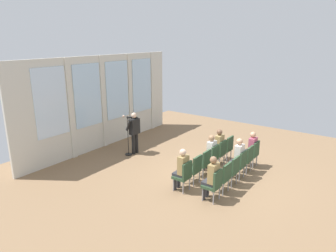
{
  "coord_description": "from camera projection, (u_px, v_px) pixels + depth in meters",
  "views": [
    {
      "loc": [
        -8.49,
        -4.14,
        4.42
      ],
      "look_at": [
        0.01,
        1.96,
        1.4
      ],
      "focal_mm": 32.92,
      "sensor_mm": 36.0,
      "label": 1
    }
  ],
  "objects": [
    {
      "name": "ground_plane",
      "position": [
        216.0,
        176.0,
        10.17
      ],
      "size": [
        13.63,
        13.63,
        0.0
      ],
      "primitive_type": "plane",
      "color": "#846647"
    },
    {
      "name": "rear_partition",
      "position": [
        104.0,
        101.0,
        12.61
      ],
      "size": [
        8.03,
        0.14,
        3.75
      ],
      "color": "beige",
      "rests_on": "ground"
    },
    {
      "name": "speaker",
      "position": [
        134.0,
        130.0,
        11.94
      ],
      "size": [
        0.5,
        0.69,
        1.65
      ],
      "color": "black",
      "rests_on": "ground"
    },
    {
      "name": "mic_stand",
      "position": [
        128.0,
        147.0,
        11.95
      ],
      "size": [
        0.28,
        0.28,
        1.55
      ],
      "color": "black",
      "rests_on": "ground"
    },
    {
      "name": "chair_r0_c0",
      "position": [
        184.0,
        174.0,
        9.06
      ],
      "size": [
        0.46,
        0.44,
        0.94
      ],
      "color": "#99999E",
      "rests_on": "ground"
    },
    {
      "name": "audience_r0_c0",
      "position": [
        182.0,
        168.0,
        9.05
      ],
      "size": [
        0.36,
        0.39,
        1.32
      ],
      "color": "#2D2D33",
      "rests_on": "ground"
    },
    {
      "name": "chair_r0_c1",
      "position": [
        194.0,
        168.0,
        9.52
      ],
      "size": [
        0.46,
        0.44,
        0.94
      ],
      "color": "#99999E",
      "rests_on": "ground"
    },
    {
      "name": "chair_r0_c2",
      "position": [
        204.0,
        162.0,
        9.97
      ],
      "size": [
        0.46,
        0.44,
        0.94
      ],
      "color": "#99999E",
      "rests_on": "ground"
    },
    {
      "name": "chair_r0_c3",
      "position": [
        212.0,
        156.0,
        10.43
      ],
      "size": [
        0.46,
        0.44,
        0.94
      ],
      "color": "#99999E",
      "rests_on": "ground"
    },
    {
      "name": "audience_r0_c3",
      "position": [
        210.0,
        151.0,
        10.43
      ],
      "size": [
        0.36,
        0.39,
        1.28
      ],
      "color": "#2D2D33",
      "rests_on": "ground"
    },
    {
      "name": "chair_r0_c4",
      "position": [
        220.0,
        151.0,
        10.89
      ],
      "size": [
        0.46,
        0.44,
        0.94
      ],
      "color": "#99999E",
      "rests_on": "ground"
    },
    {
      "name": "audience_r0_c4",
      "position": [
        218.0,
        145.0,
        10.88
      ],
      "size": [
        0.36,
        0.39,
        1.34
      ],
      "color": "#2D2D33",
      "rests_on": "ground"
    },
    {
      "name": "chair_r0_c5",
      "position": [
        227.0,
        147.0,
        11.35
      ],
      "size": [
        0.46,
        0.44,
        0.94
      ],
      "color": "#99999E",
      "rests_on": "ground"
    },
    {
      "name": "chair_r1_c0",
      "position": [
        214.0,
        183.0,
        8.5
      ],
      "size": [
        0.46,
        0.44,
        0.94
      ],
      "color": "#99999E",
      "rests_on": "ground"
    },
    {
      "name": "audience_r1_c0",
      "position": [
        212.0,
        176.0,
        8.49
      ],
      "size": [
        0.36,
        0.39,
        1.32
      ],
      "color": "#2D2D33",
      "rests_on": "ground"
    },
    {
      "name": "chair_r1_c1",
      "position": [
        223.0,
        176.0,
        8.96
      ],
      "size": [
        0.46,
        0.44,
        0.94
      ],
      "color": "#99999E",
      "rests_on": "ground"
    },
    {
      "name": "chair_r1_c2",
      "position": [
        232.0,
        169.0,
        9.42
      ],
      "size": [
        0.46,
        0.44,
        0.94
      ],
      "color": "#99999E",
      "rests_on": "ground"
    },
    {
      "name": "chair_r1_c3",
      "position": [
        240.0,
        163.0,
        9.88
      ],
      "size": [
        0.46,
        0.44,
        0.94
      ],
      "color": "#99999E",
      "rests_on": "ground"
    },
    {
      "name": "audience_r1_c3",
      "position": [
        238.0,
        156.0,
        9.86
      ],
      "size": [
        0.36,
        0.39,
        1.36
      ],
      "color": "#2D2D33",
      "rests_on": "ground"
    },
    {
      "name": "chair_r1_c4",
      "position": [
        247.0,
        158.0,
        10.34
      ],
      "size": [
        0.46,
        0.44,
        0.94
      ],
      "color": "#99999E",
      "rests_on": "ground"
    },
    {
      "name": "chair_r1_c5",
      "position": [
        253.0,
        152.0,
        10.79
      ],
      "size": [
        0.46,
        0.44,
        0.94
      ],
      "color": "#99999E",
      "rests_on": "ground"
    },
    {
      "name": "audience_r1_c5",
      "position": [
        251.0,
        147.0,
        10.79
      ],
      "size": [
        0.36,
        0.39,
        1.28
      ],
      "color": "#2D2D33",
      "rests_on": "ground"
    }
  ]
}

